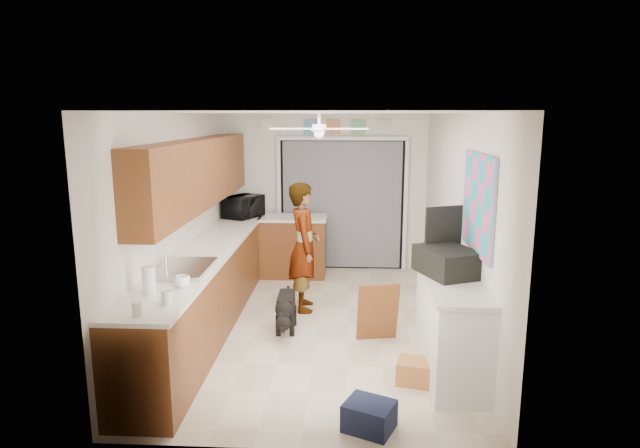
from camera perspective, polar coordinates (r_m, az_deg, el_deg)
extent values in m
plane|color=beige|center=(6.58, -0.18, -10.57)|extent=(5.00, 5.00, 0.00)
plane|color=white|center=(6.10, -0.20, 11.77)|extent=(5.00, 5.00, 0.00)
plane|color=silver|center=(8.68, 0.72, 3.39)|extent=(3.20, 0.00, 3.20)
plane|color=silver|center=(3.80, -2.28, -7.17)|extent=(3.20, 0.00, 3.20)
plane|color=silver|center=(6.51, -14.41, 0.31)|extent=(0.00, 5.00, 5.00)
plane|color=silver|center=(6.34, 14.41, 0.02)|extent=(0.00, 5.00, 5.00)
cube|color=brown|center=(6.62, -11.57, -6.52)|extent=(0.60, 4.80, 0.90)
cube|color=white|center=(6.49, -11.65, -2.57)|extent=(0.62, 4.80, 0.04)
cube|color=brown|center=(6.57, -12.79, 5.35)|extent=(0.32, 4.00, 0.80)
cube|color=silver|center=(5.55, -14.23, -4.70)|extent=(0.50, 0.76, 0.06)
cylinder|color=silver|center=(5.59, -16.15, -3.69)|extent=(0.03, 0.03, 0.22)
cube|color=brown|center=(8.38, -2.85, -2.50)|extent=(1.00, 0.60, 0.90)
cube|color=white|center=(8.28, -2.88, 0.66)|extent=(1.04, 0.64, 0.04)
cube|color=black|center=(8.68, 2.36, 2.04)|extent=(2.00, 0.06, 2.10)
cube|color=gray|center=(8.64, 2.36, 1.99)|extent=(1.90, 0.03, 2.05)
cube|color=white|center=(8.72, -4.37, 2.06)|extent=(0.06, 0.04, 2.10)
cube|color=white|center=(8.70, 9.09, 1.92)|extent=(0.06, 0.04, 2.10)
cube|color=white|center=(8.54, 2.42, 9.11)|extent=(2.10, 0.04, 0.06)
cube|color=#4599B9|center=(8.58, -0.97, 10.33)|extent=(0.22, 0.02, 0.22)
cube|color=#D97851|center=(8.57, 1.41, 10.33)|extent=(0.22, 0.02, 0.22)
cube|color=#66B373|center=(8.56, 4.13, 10.30)|extent=(0.22, 0.02, 0.22)
cube|color=beige|center=(8.58, 6.84, 10.25)|extent=(0.22, 0.02, 0.22)
cube|color=silver|center=(8.66, -5.67, 10.29)|extent=(0.22, 0.02, 0.26)
cube|color=white|center=(5.38, 13.84, -10.88)|extent=(0.50, 1.40, 0.90)
cube|color=white|center=(5.23, 13.98, -6.10)|extent=(0.54, 1.44, 0.04)
cube|color=#E85591|center=(5.30, 16.50, 2.13)|extent=(0.03, 1.15, 0.95)
cube|color=white|center=(6.30, -0.10, 10.12)|extent=(1.14, 1.14, 0.24)
imported|color=black|center=(8.26, -8.17, 1.84)|extent=(0.62, 0.71, 0.33)
imported|color=white|center=(5.03, -14.44, -5.94)|extent=(0.14, 0.14, 0.11)
cylinder|color=silver|center=(4.59, -16.04, -7.60)|extent=(0.09, 0.09, 0.12)
cylinder|color=silver|center=(4.42, -18.94, -8.59)|extent=(0.08, 0.08, 0.12)
cylinder|color=white|center=(4.90, -17.79, -5.75)|extent=(0.12, 0.12, 0.25)
cube|color=black|center=(5.37, 13.44, -3.92)|extent=(0.65, 0.74, 0.26)
cube|color=yellow|center=(5.40, 13.39, -5.05)|extent=(0.63, 0.70, 0.02)
cube|color=black|center=(5.59, 13.03, -0.67)|extent=(0.40, 0.19, 0.50)
cube|color=#A86034|center=(5.28, 10.24, -15.26)|extent=(0.40, 0.34, 0.22)
cube|color=#141A32|center=(4.55, 5.28, -19.72)|extent=(0.47, 0.44, 0.23)
cube|color=brown|center=(6.02, 6.19, -9.32)|extent=(0.48, 0.25, 0.67)
imported|color=white|center=(6.82, -1.72, -2.46)|extent=(0.47, 0.65, 1.65)
cube|color=black|center=(6.31, -3.63, -9.17)|extent=(0.28, 0.64, 0.50)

